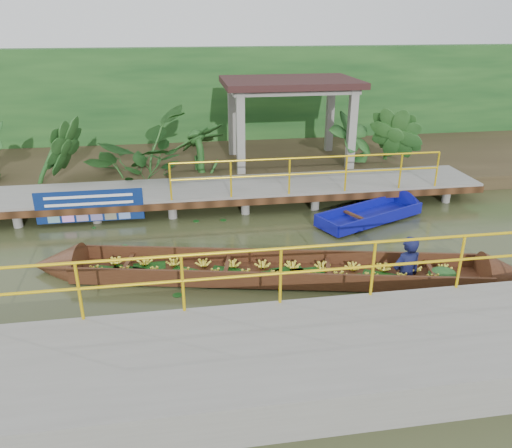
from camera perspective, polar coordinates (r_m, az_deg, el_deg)
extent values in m
plane|color=#2F371B|center=(11.39, -4.36, -4.04)|extent=(80.00, 80.00, 0.00)
cube|color=#2F2417|center=(18.32, -6.44, 7.12)|extent=(30.00, 8.00, 0.45)
cube|color=slate|center=(14.42, -5.63, 3.96)|extent=(16.00, 2.00, 0.15)
cube|color=black|center=(13.51, -5.34, 2.29)|extent=(16.00, 0.12, 0.18)
cylinder|color=gold|center=(13.63, 6.17, 7.55)|extent=(7.50, 0.05, 0.05)
cylinder|color=gold|center=(13.76, 6.09, 5.74)|extent=(7.50, 0.05, 0.05)
cylinder|color=gold|center=(13.77, 6.08, 5.54)|extent=(0.05, 0.05, 1.00)
cylinder|color=slate|center=(14.13, -21.76, 0.77)|extent=(0.24, 0.24, 0.55)
cylinder|color=slate|center=(15.60, -20.63, 2.94)|extent=(0.24, 0.24, 0.55)
cylinder|color=slate|center=(13.80, -13.67, 1.29)|extent=(0.24, 0.24, 0.55)
cylinder|color=slate|center=(15.30, -13.30, 3.46)|extent=(0.24, 0.24, 0.55)
cylinder|color=slate|center=(13.77, -5.37, 1.80)|extent=(0.24, 0.24, 0.55)
cylinder|color=slate|center=(15.27, -5.79, 3.92)|extent=(0.24, 0.24, 0.55)
cylinder|color=slate|center=(14.02, 2.82, 2.26)|extent=(0.24, 0.24, 0.55)
cylinder|color=slate|center=(15.50, 1.62, 4.31)|extent=(0.24, 0.24, 0.55)
cylinder|color=slate|center=(14.54, 10.57, 2.66)|extent=(0.24, 0.24, 0.55)
cylinder|color=slate|center=(15.97, 8.72, 4.62)|extent=(0.24, 0.24, 0.55)
cylinder|color=slate|center=(15.31, 17.66, 2.98)|extent=(0.24, 0.24, 0.55)
cylinder|color=slate|center=(16.67, 15.31, 4.84)|extent=(0.24, 0.24, 0.55)
cylinder|color=slate|center=(13.77, -5.37, 1.80)|extent=(0.24, 0.24, 0.55)
cube|color=slate|center=(7.85, 5.94, -15.29)|extent=(18.00, 2.40, 0.70)
cylinder|color=gold|center=(8.09, 4.28, -2.73)|extent=(10.00, 0.05, 0.05)
cylinder|color=gold|center=(8.29, 4.19, -5.54)|extent=(10.00, 0.05, 0.05)
cylinder|color=gold|center=(8.31, 4.18, -5.84)|extent=(0.05, 0.05, 1.00)
cube|color=slate|center=(15.76, -1.76, 9.84)|extent=(0.25, 0.25, 2.80)
cube|color=slate|center=(16.60, 10.86, 10.11)|extent=(0.25, 0.25, 2.80)
cube|color=slate|center=(18.09, -2.76, 11.51)|extent=(0.25, 0.25, 2.80)
cube|color=slate|center=(18.82, 8.43, 11.74)|extent=(0.25, 0.25, 2.80)
cube|color=slate|center=(17.01, 3.88, 15.21)|extent=(4.00, 2.60, 0.12)
cube|color=black|center=(16.98, 3.90, 15.88)|extent=(4.40, 3.00, 0.20)
cube|color=#133B16|center=(20.40, -7.05, 13.79)|extent=(30.00, 0.80, 4.00)
cube|color=#34180E|center=(10.58, 2.44, -5.80)|extent=(8.57, 2.82, 0.06)
cube|color=#34180E|center=(10.99, 2.49, -3.79)|extent=(8.36, 1.84, 0.36)
cube|color=#34180E|center=(10.05, 2.41, -6.51)|extent=(8.36, 1.84, 0.36)
cone|color=#34180E|center=(11.58, -21.84, -4.44)|extent=(1.26, 1.22, 1.02)
cone|color=#34180E|center=(11.55, 26.83, -5.40)|extent=(1.26, 1.22, 1.02)
ellipsoid|color=#133B16|center=(11.06, 20.51, -5.40)|extent=(0.68, 0.58, 0.28)
imported|color=#0F133A|center=(10.50, 17.24, -1.40)|extent=(0.73, 0.55, 1.82)
cube|color=#0B0E83|center=(13.71, 12.80, 0.69)|extent=(3.13, 2.07, 0.10)
cube|color=#0B0E83|center=(13.96, 11.53, 1.74)|extent=(2.78, 1.30, 0.30)
cube|color=#0B0E83|center=(13.39, 14.21, 0.56)|extent=(2.78, 1.30, 0.30)
cube|color=#0B0E83|center=(12.68, 8.03, -0.20)|extent=(0.43, 0.85, 0.30)
cone|color=#0B0E83|center=(14.92, 17.46, 2.25)|extent=(0.90, 1.02, 0.85)
cube|color=black|center=(13.32, 11.33, 0.89)|extent=(0.47, 0.87, 0.05)
cube|color=navy|center=(13.63, -18.46, 1.95)|extent=(2.73, 0.03, 0.85)
cube|color=white|center=(13.52, -18.61, 2.99)|extent=(2.22, 0.01, 0.07)
cube|color=white|center=(13.59, -18.51, 2.20)|extent=(2.22, 0.01, 0.07)
imported|color=#133B16|center=(16.31, -22.33, 8.04)|extent=(1.59, 1.59, 1.99)
imported|color=#133B16|center=(15.93, -13.48, 8.79)|extent=(1.59, 1.59, 1.99)
imported|color=#133B16|center=(15.89, -6.20, 9.25)|extent=(1.59, 1.59, 1.99)
imported|color=#133B16|center=(16.88, 11.24, 9.74)|extent=(1.59, 1.59, 1.99)
imported|color=#133B16|center=(17.45, 15.95, 9.73)|extent=(1.59, 1.59, 1.99)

